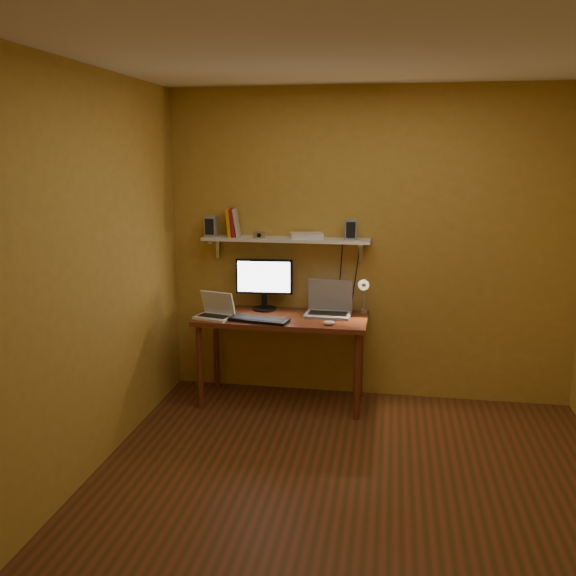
% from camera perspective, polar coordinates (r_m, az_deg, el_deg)
% --- Properties ---
extents(room, '(3.44, 3.24, 2.64)m').
position_cam_1_polar(room, '(3.57, 6.51, 0.11)').
color(room, '#612F19').
rests_on(room, ground).
extents(desk, '(1.40, 0.60, 0.75)m').
position_cam_1_polar(desk, '(5.04, -0.57, -3.60)').
color(desk, maroon).
rests_on(desk, ground).
extents(wall_shelf, '(1.40, 0.25, 0.21)m').
position_cam_1_polar(wall_shelf, '(5.08, -0.19, 4.54)').
color(wall_shelf, silver).
rests_on(wall_shelf, room).
extents(monitor, '(0.49, 0.22, 0.44)m').
position_cam_1_polar(monitor, '(5.18, -2.24, 0.61)').
color(monitor, black).
rests_on(monitor, desk).
extents(laptop, '(0.38, 0.28, 0.28)m').
position_cam_1_polar(laptop, '(5.08, 3.86, -1.64)').
color(laptop, gray).
rests_on(laptop, desk).
extents(netbook, '(0.33, 0.27, 0.21)m').
position_cam_1_polar(netbook, '(5.00, -6.79, -2.11)').
color(netbook, white).
rests_on(netbook, desk).
extents(keyboard, '(0.50, 0.24, 0.03)m').
position_cam_1_polar(keyboard, '(4.87, -2.73, -2.99)').
color(keyboard, black).
rests_on(keyboard, desk).
extents(mouse, '(0.10, 0.08, 0.03)m').
position_cam_1_polar(mouse, '(4.78, 3.87, -3.26)').
color(mouse, white).
rests_on(mouse, desk).
extents(desk_lamp, '(0.09, 0.23, 0.38)m').
position_cam_1_polar(desk_lamp, '(5.02, 7.12, -0.31)').
color(desk_lamp, silver).
rests_on(desk_lamp, desk).
extents(speaker_left, '(0.10, 0.10, 0.17)m').
position_cam_1_polar(speaker_left, '(5.21, -7.19, 5.77)').
color(speaker_left, gray).
rests_on(speaker_left, wall_shelf).
extents(speaker_right, '(0.10, 0.10, 0.17)m').
position_cam_1_polar(speaker_right, '(5.00, 5.86, 5.49)').
color(speaker_right, gray).
rests_on(speaker_right, wall_shelf).
extents(books, '(0.14, 0.17, 0.24)m').
position_cam_1_polar(books, '(5.17, -5.18, 6.12)').
color(books, orange).
rests_on(books, wall_shelf).
extents(shelf_camera, '(0.10, 0.06, 0.06)m').
position_cam_1_polar(shelf_camera, '(5.04, -2.75, 4.98)').
color(shelf_camera, silver).
rests_on(shelf_camera, wall_shelf).
extents(router, '(0.30, 0.24, 0.04)m').
position_cam_1_polar(router, '(5.06, 1.74, 4.93)').
color(router, white).
rests_on(router, wall_shelf).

